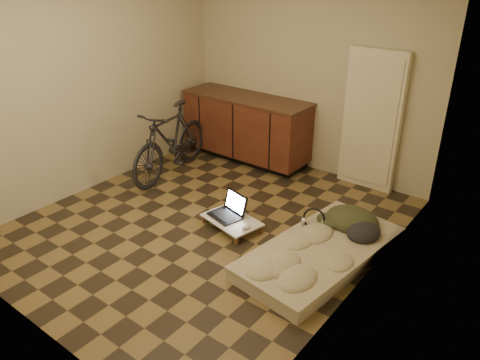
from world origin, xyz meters
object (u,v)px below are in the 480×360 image
Objects in this scene: futon at (321,253)px; lap_desk at (232,220)px; bicycle at (170,138)px; laptop at (229,211)px.

futon reaches higher than lap_desk.
bicycle reaches higher than laptop.
futon is 2.68× the size of lap_desk.
bicycle is 2.59m from futon.
bicycle is 0.87× the size of futon.
bicycle is at bearing 175.70° from futon.
lap_desk is at bearing -31.27° from bicycle.
futon is 4.50× the size of laptop.
laptop is (1.38, -0.53, -0.37)m from bicycle.
futon is 1.04m from lap_desk.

